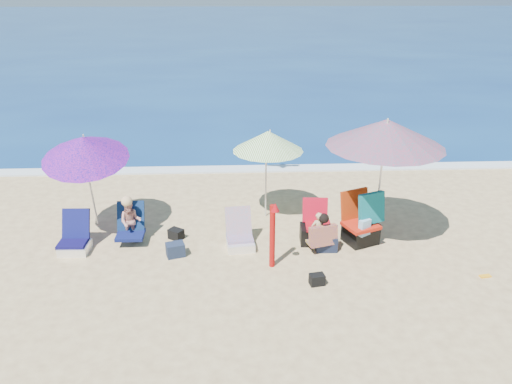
{
  "coord_description": "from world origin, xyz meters",
  "views": [
    {
      "loc": [
        -0.68,
        -7.64,
        4.81
      ],
      "look_at": [
        -0.3,
        1.0,
        1.1
      ],
      "focal_mm": 35.33,
      "sensor_mm": 36.0,
      "label": 1
    }
  ],
  "objects_px": {
    "umbrella_blue": "(84,148)",
    "furled_umbrella": "(273,231)",
    "umbrella_turquoise": "(386,133)",
    "umbrella_striped": "(268,141)",
    "chair_navy": "(75,241)",
    "person_left": "(130,221)",
    "person_center": "(320,233)",
    "camp_chair_left": "(313,230)",
    "chair_rainbow": "(240,237)",
    "camp_chair_right": "(362,225)"
  },
  "relations": [
    {
      "from": "umbrella_striped",
      "to": "person_center",
      "type": "relative_size",
      "value": 2.49
    },
    {
      "from": "umbrella_striped",
      "to": "person_center",
      "type": "xyz_separation_m",
      "value": [
        0.89,
        -1.54,
        -1.33
      ]
    },
    {
      "from": "chair_navy",
      "to": "camp_chair_right",
      "type": "height_order",
      "value": "camp_chair_right"
    },
    {
      "from": "chair_rainbow",
      "to": "camp_chair_right",
      "type": "bearing_deg",
      "value": 0.59
    },
    {
      "from": "umbrella_turquoise",
      "to": "camp_chair_left",
      "type": "bearing_deg",
      "value": -178.23
    },
    {
      "from": "chair_navy",
      "to": "person_center",
      "type": "xyz_separation_m",
      "value": [
        4.64,
        -0.22,
        0.18
      ]
    },
    {
      "from": "umbrella_turquoise",
      "to": "camp_chair_right",
      "type": "distance_m",
      "value": 1.83
    },
    {
      "from": "camp_chair_left",
      "to": "furled_umbrella",
      "type": "bearing_deg",
      "value": -133.99
    },
    {
      "from": "furled_umbrella",
      "to": "person_center",
      "type": "height_order",
      "value": "furled_umbrella"
    },
    {
      "from": "chair_navy",
      "to": "chair_rainbow",
      "type": "distance_m",
      "value": 3.13
    },
    {
      "from": "umbrella_blue",
      "to": "person_left",
      "type": "distance_m",
      "value": 1.63
    },
    {
      "from": "umbrella_blue",
      "to": "camp_chair_right",
      "type": "relative_size",
      "value": 2.04
    },
    {
      "from": "umbrella_striped",
      "to": "umbrella_blue",
      "type": "relative_size",
      "value": 0.87
    },
    {
      "from": "chair_navy",
      "to": "person_left",
      "type": "distance_m",
      "value": 1.09
    },
    {
      "from": "furled_umbrella",
      "to": "camp_chair_left",
      "type": "distance_m",
      "value": 1.34
    },
    {
      "from": "furled_umbrella",
      "to": "umbrella_turquoise",
      "type": "bearing_deg",
      "value": 23.91
    },
    {
      "from": "chair_rainbow",
      "to": "person_center",
      "type": "distance_m",
      "value": 1.54
    },
    {
      "from": "umbrella_turquoise",
      "to": "umbrella_striped",
      "type": "relative_size",
      "value": 1.37
    },
    {
      "from": "umbrella_striped",
      "to": "camp_chair_left",
      "type": "distance_m",
      "value": 2.05
    },
    {
      "from": "umbrella_turquoise",
      "to": "chair_rainbow",
      "type": "relative_size",
      "value": 3.68
    },
    {
      "from": "chair_navy",
      "to": "camp_chair_left",
      "type": "height_order",
      "value": "camp_chair_left"
    },
    {
      "from": "chair_rainbow",
      "to": "person_center",
      "type": "relative_size",
      "value": 0.93
    },
    {
      "from": "camp_chair_left",
      "to": "person_left",
      "type": "xyz_separation_m",
      "value": [
        -3.56,
        0.2,
        0.18
      ]
    },
    {
      "from": "chair_rainbow",
      "to": "camp_chair_left",
      "type": "relative_size",
      "value": 0.85
    },
    {
      "from": "umbrella_turquoise",
      "to": "umbrella_striped",
      "type": "distance_m",
      "value": 2.42
    },
    {
      "from": "furled_umbrella",
      "to": "person_left",
      "type": "xyz_separation_m",
      "value": [
        -2.69,
        1.09,
        -0.29
      ]
    },
    {
      "from": "furled_umbrella",
      "to": "person_center",
      "type": "xyz_separation_m",
      "value": [
        0.94,
        0.56,
        -0.35
      ]
    },
    {
      "from": "umbrella_striped",
      "to": "chair_navy",
      "type": "bearing_deg",
      "value": -160.63
    },
    {
      "from": "umbrella_blue",
      "to": "furled_umbrella",
      "type": "relative_size",
      "value": 1.68
    },
    {
      "from": "chair_navy",
      "to": "person_center",
      "type": "bearing_deg",
      "value": -2.73
    },
    {
      "from": "furled_umbrella",
      "to": "camp_chair_left",
      "type": "bearing_deg",
      "value": 46.01
    },
    {
      "from": "chair_navy",
      "to": "person_center",
      "type": "relative_size",
      "value": 0.94
    },
    {
      "from": "chair_navy",
      "to": "umbrella_turquoise",
      "type": "bearing_deg",
      "value": 1.57
    },
    {
      "from": "umbrella_blue",
      "to": "person_left",
      "type": "bearing_deg",
      "value": -21.71
    },
    {
      "from": "chair_navy",
      "to": "chair_rainbow",
      "type": "bearing_deg",
      "value": 0.26
    },
    {
      "from": "chair_rainbow",
      "to": "camp_chair_right",
      "type": "height_order",
      "value": "camp_chair_right"
    },
    {
      "from": "umbrella_striped",
      "to": "chair_navy",
      "type": "distance_m",
      "value": 4.25
    },
    {
      "from": "camp_chair_left",
      "to": "chair_rainbow",
      "type": "bearing_deg",
      "value": -175.74
    },
    {
      "from": "umbrella_blue",
      "to": "chair_navy",
      "type": "xyz_separation_m",
      "value": [
        -0.22,
        -0.63,
        -1.64
      ]
    },
    {
      "from": "person_center",
      "to": "person_left",
      "type": "bearing_deg",
      "value": 171.57
    },
    {
      "from": "chair_navy",
      "to": "camp_chair_left",
      "type": "bearing_deg",
      "value": 1.52
    },
    {
      "from": "umbrella_blue",
      "to": "chair_rainbow",
      "type": "bearing_deg",
      "value": -11.97
    },
    {
      "from": "umbrella_turquoise",
      "to": "person_center",
      "type": "height_order",
      "value": "umbrella_turquoise"
    },
    {
      "from": "umbrella_blue",
      "to": "furled_umbrella",
      "type": "xyz_separation_m",
      "value": [
        3.48,
        -1.41,
        -1.1
      ]
    },
    {
      "from": "camp_chair_left",
      "to": "umbrella_striped",
      "type": "bearing_deg",
      "value": 124.51
    },
    {
      "from": "umbrella_turquoise",
      "to": "chair_rainbow",
      "type": "xyz_separation_m",
      "value": [
        -2.69,
        -0.15,
        -2.0
      ]
    },
    {
      "from": "camp_chair_left",
      "to": "person_center",
      "type": "distance_m",
      "value": 0.37
    },
    {
      "from": "umbrella_striped",
      "to": "umbrella_blue",
      "type": "bearing_deg",
      "value": -168.98
    },
    {
      "from": "umbrella_striped",
      "to": "furled_umbrella",
      "type": "height_order",
      "value": "umbrella_striped"
    },
    {
      "from": "umbrella_striped",
      "to": "chair_navy",
      "type": "height_order",
      "value": "umbrella_striped"
    }
  ]
}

